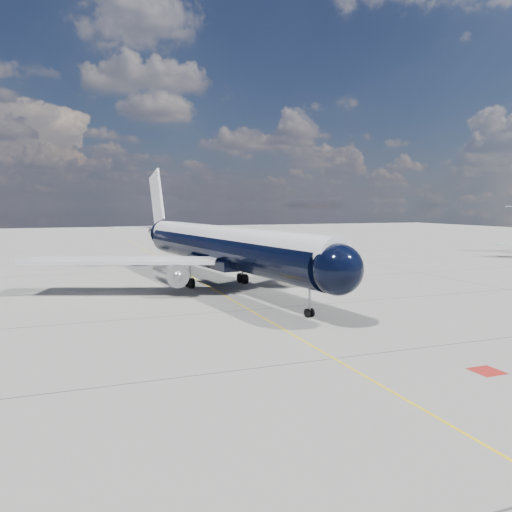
% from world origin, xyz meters
% --- Properties ---
extents(ground, '(320.00, 320.00, 0.00)m').
position_xyz_m(ground, '(0.00, 30.00, 0.00)').
color(ground, gray).
rests_on(ground, ground).
extents(taxiway_centerline, '(0.16, 160.00, 0.01)m').
position_xyz_m(taxiway_centerline, '(0.00, 25.00, 0.00)').
color(taxiway_centerline, yellow).
rests_on(taxiway_centerline, ground).
extents(red_marking, '(1.60, 1.60, 0.01)m').
position_xyz_m(red_marking, '(6.80, -10.00, 0.00)').
color(red_marking, maroon).
rests_on(red_marking, ground).
extents(main_airliner, '(41.59, 51.00, 14.75)m').
position_xyz_m(main_airliner, '(1.13, 23.98, 4.58)').
color(main_airliner, black).
rests_on(main_airliner, ground).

